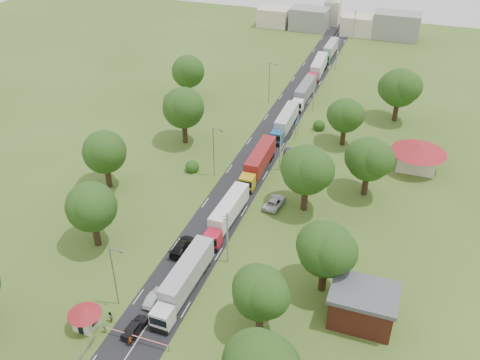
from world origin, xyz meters
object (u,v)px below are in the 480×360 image
at_px(truck_0, 184,280).
at_px(car_lane_front, 135,327).
at_px(boom_barrier, 126,334).
at_px(pedestrian_near, 130,341).
at_px(guard_booth, 85,315).
at_px(info_sign, 297,124).
at_px(car_lane_mid, 155,298).

height_order(truck_0, car_lane_front, truck_0).
relative_size(boom_barrier, car_lane_front, 2.07).
xyz_separation_m(car_lane_front, pedestrian_near, (0.66, -2.33, 0.10)).
bearing_deg(guard_booth, boom_barrier, 0.01).
bearing_deg(pedestrian_near, truck_0, 39.53).
xyz_separation_m(truck_0, pedestrian_near, (-2.43, -10.90, -1.43)).
xyz_separation_m(info_sign, pedestrian_near, (-5.54, -60.83, -2.14)).
distance_m(info_sign, car_lane_mid, 53.41).
distance_m(guard_booth, car_lane_mid, 9.46).
bearing_deg(boom_barrier, car_lane_mid, 87.08).
bearing_deg(truck_0, car_lane_front, -109.83).
relative_size(info_sign, car_lane_mid, 0.96).
distance_m(boom_barrier, truck_0, 10.74).
relative_size(truck_0, pedestrian_near, 9.04).
bearing_deg(truck_0, boom_barrier, -108.90).
height_order(info_sign, pedestrian_near, info_sign).
bearing_deg(pedestrian_near, info_sign, 46.89).
height_order(boom_barrier, car_lane_mid, car_lane_mid).
distance_m(boom_barrier, info_sign, 60.39).
xyz_separation_m(truck_0, car_lane_mid, (-3.09, -3.07, -1.59)).
xyz_separation_m(boom_barrier, guard_booth, (-5.84, -0.00, 1.27)).
distance_m(truck_0, pedestrian_near, 11.26).
height_order(guard_booth, car_lane_mid, guard_booth).
xyz_separation_m(boom_barrier, pedestrian_near, (1.02, -0.83, -0.03)).
bearing_deg(info_sign, car_lane_mid, -96.67).
distance_m(boom_barrier, pedestrian_near, 1.31).
bearing_deg(boom_barrier, car_lane_front, 76.59).
height_order(boom_barrier, pedestrian_near, pedestrian_near).
height_order(info_sign, car_lane_mid, info_sign).
height_order(truck_0, car_lane_mid, truck_0).
distance_m(car_lane_front, pedestrian_near, 2.42).
distance_m(boom_barrier, car_lane_mid, 7.01).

